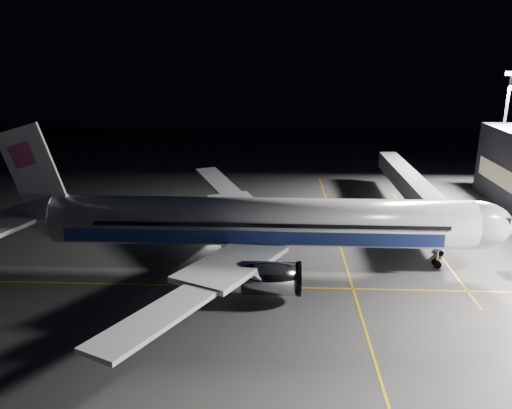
{
  "coord_description": "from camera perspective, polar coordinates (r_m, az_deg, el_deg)",
  "views": [
    {
      "loc": [
        1.81,
        -54.16,
        24.77
      ],
      "look_at": [
        -0.8,
        4.3,
        6.0
      ],
      "focal_mm": 35.0,
      "sensor_mm": 36.0,
      "label": 1
    }
  ],
  "objects": [
    {
      "name": "safety_cone_a",
      "position": [
        66.8,
        3.02,
        -3.76
      ],
      "size": [
        0.35,
        0.35,
        0.53
      ],
      "primitive_type": "cone",
      "color": "#D64B09",
      "rests_on": "ground"
    },
    {
      "name": "airliner",
      "position": [
        57.67,
        -0.47,
        -2.09
      ],
      "size": [
        61.48,
        54.22,
        16.64
      ],
      "color": "silver",
      "rests_on": "ground"
    },
    {
      "name": "ground",
      "position": [
        59.58,
        0.59,
        -6.78
      ],
      "size": [
        200.0,
        200.0,
        0.0
      ],
      "primitive_type": "plane",
      "color": "#4C4C4F",
      "rests_on": "ground"
    },
    {
      "name": "guide_line_main",
      "position": [
        60.11,
        10.23,
        -6.85
      ],
      "size": [
        0.25,
        80.0,
        0.01
      ],
      "primitive_type": "cube",
      "color": "gold",
      "rests_on": "ground"
    },
    {
      "name": "baggage_tug",
      "position": [
        67.5,
        -4.9,
        -3.0
      ],
      "size": [
        2.87,
        2.4,
        1.93
      ],
      "rotation": [
        0.0,
        0.0,
        0.11
      ],
      "color": "black",
      "rests_on": "ground"
    },
    {
      "name": "guide_line_cross",
      "position": [
        54.18,
        0.36,
        -9.41
      ],
      "size": [
        70.0,
        0.25,
        0.01
      ],
      "primitive_type": "cube",
      "color": "gold",
      "rests_on": "ground"
    },
    {
      "name": "floodlight_mast_north",
      "position": [
        95.04,
        26.53,
        8.45
      ],
      "size": [
        2.4,
        0.68,
        20.7
      ],
      "color": "#59595E",
      "rests_on": "ground"
    },
    {
      "name": "safety_cone_b",
      "position": [
        71.87,
        -3.04,
        -2.11
      ],
      "size": [
        0.46,
        0.46,
        0.69
      ],
      "primitive_type": "cone",
      "color": "#D64B09",
      "rests_on": "ground"
    },
    {
      "name": "guide_line_side",
      "position": [
        71.68,
        18.78,
        -3.42
      ],
      "size": [
        0.25,
        40.0,
        0.01
      ],
      "primitive_type": "cube",
      "color": "gold",
      "rests_on": "ground"
    },
    {
      "name": "safety_cone_c",
      "position": [
        63.43,
        2.67,
        -4.92
      ],
      "size": [
        0.41,
        0.41,
        0.61
      ],
      "primitive_type": "cone",
      "color": "#D64B09",
      "rests_on": "ground"
    },
    {
      "name": "jet_bridge",
      "position": [
        77.65,
        17.54,
        1.87
      ],
      "size": [
        3.6,
        34.4,
        6.3
      ],
      "color": "#B2B2B7",
      "rests_on": "ground"
    }
  ]
}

